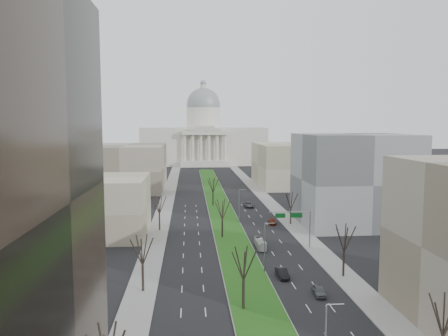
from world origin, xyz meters
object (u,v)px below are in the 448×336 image
car_red (272,222)px  box_van (260,244)px  car_grey_near (319,291)px  car_black (282,273)px  car_grey_far (249,205)px

car_red → box_van: bearing=-102.0°
car_grey_near → box_van: bearing=105.1°
car_red → car_black: bearing=-93.2°
car_grey_near → box_van: (-5.00, 26.39, 0.25)m
box_van → car_red: bearing=73.1°
car_grey_near → car_red: car_grey_near is taller
car_black → car_grey_far: car_grey_far is taller
car_black → box_van: box_van is taller
car_grey_near → car_black: car_black is taller
car_grey_near → car_red: bearing=92.1°
car_grey_near → box_van: size_ratio=0.61×
car_red → car_grey_far: 24.21m
car_grey_far → car_grey_near: bearing=-89.7°
car_grey_near → box_van: 26.86m
box_van → car_black: bearing=-86.7°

